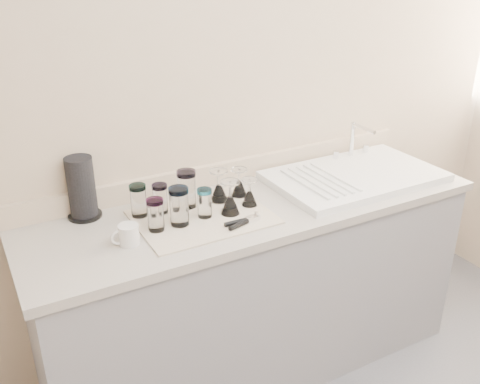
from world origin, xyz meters
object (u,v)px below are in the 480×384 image
goblet_front_right (249,196)px  paper_towel_roll (82,189)px  tumbler_lavender (205,203)px  goblet_back_left (219,190)px  tumbler_blue (179,206)px  tumbler_cyan (160,198)px  goblet_back_right (239,187)px  tumbler_magenta (156,215)px  tumbler_teal (138,200)px  goblet_front_left (230,202)px  white_mug (128,235)px  tumbler_purple (187,189)px  sink_unit (354,176)px  can_opener (243,222)px

goblet_front_right → paper_towel_roll: paper_towel_roll is taller
tumbler_lavender → goblet_back_left: 0.16m
tumbler_blue → tumbler_cyan: bearing=101.8°
tumbler_cyan → goblet_back_right: 0.37m
tumbler_magenta → goblet_back_right: 0.46m
goblet_back_left → tumbler_cyan: bearing=177.0°
tumbler_lavender → goblet_back_right: bearing=26.5°
goblet_back_right → tumbler_teal: bearing=176.6°
goblet_front_left → white_mug: bearing=-176.2°
tumbler_magenta → goblet_back_right: tumbler_magenta is taller
goblet_back_left → tumbler_blue: bearing=-153.0°
tumbler_lavender → white_mug: bearing=-171.1°
tumbler_purple → paper_towel_roll: size_ratio=0.62×
sink_unit → goblet_back_left: bearing=172.7°
white_mug → tumbler_magenta: bearing=18.3°
tumbler_purple → goblet_front_left: tumbler_purple is taller
tumbler_lavender → white_mug: (-0.35, -0.05, -0.03)m
tumbler_blue → goblet_front_right: tumbler_blue is taller
tumbler_blue → paper_towel_roll: 0.42m
tumbler_blue → goblet_back_left: bearing=27.0°
sink_unit → can_opener: bearing=-167.7°
goblet_back_right → white_mug: (-0.57, -0.17, -0.01)m
goblet_back_left → goblet_front_right: (0.10, -0.10, -0.01)m
tumbler_lavender → paper_towel_roll: size_ratio=0.47×
paper_towel_roll → goblet_back_left: bearing=-14.8°
sink_unit → goblet_back_left: 0.70m
tumbler_purple → white_mug: bearing=-151.0°
tumbler_teal → tumbler_cyan: (0.09, -0.02, -0.01)m
goblet_back_right → white_mug: bearing=-163.7°
sink_unit → tumbler_magenta: size_ratio=6.13×
tumbler_blue → goblet_back_left: (0.24, 0.12, -0.03)m
goblet_back_left → white_mug: 0.50m
goblet_front_left → tumbler_purple: bearing=131.3°
tumbler_cyan → tumbler_magenta: (-0.07, -0.14, 0.00)m
sink_unit → tumbler_cyan: bearing=173.8°
tumbler_cyan → white_mug: (-0.20, -0.18, -0.03)m
goblet_front_left → can_opener: bearing=-89.4°
tumbler_blue → can_opener: tumbler_blue is taller
tumbler_magenta → can_opener: size_ratio=0.84×
sink_unit → tumbler_blue: 0.94m
goblet_back_left → sink_unit: bearing=-7.3°
goblet_back_left → goblet_back_right: size_ratio=1.12×
sink_unit → goblet_front_right: 0.60m
goblet_front_right → sink_unit: bearing=1.4°
tumbler_cyan → goblet_front_left: goblet_front_left is taller
tumbler_blue → tumbler_lavender: 0.12m
tumbler_lavender → goblet_back_right: (0.23, 0.11, -0.02)m
goblet_back_right → paper_towel_roll: bearing=167.7°
tumbler_teal → paper_towel_roll: (-0.20, 0.12, 0.05)m
tumbler_cyan → paper_towel_roll: bearing=155.2°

